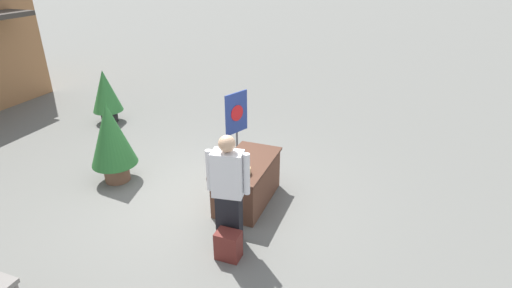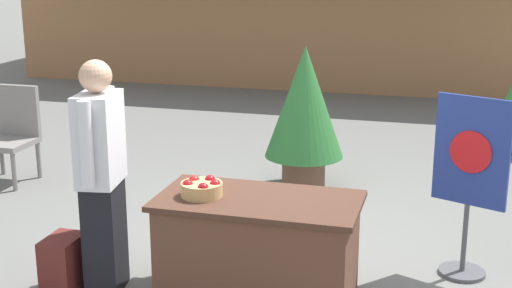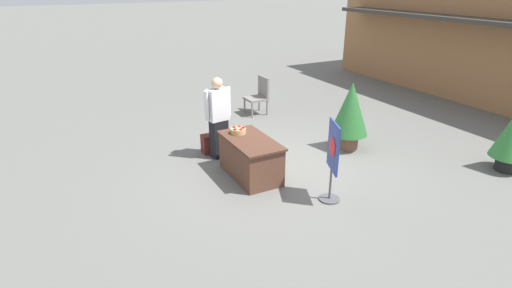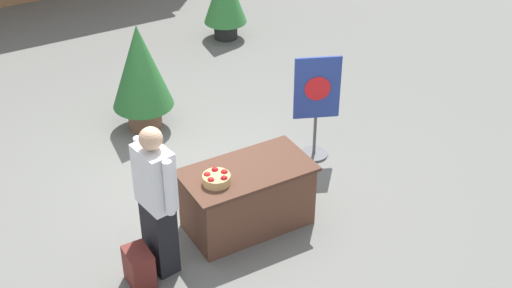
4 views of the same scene
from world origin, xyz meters
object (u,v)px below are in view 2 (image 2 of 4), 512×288
Objects in this scene: apple_basket at (202,188)px; potted_plant_far_left at (305,108)px; person_visitor at (101,176)px; patio_chair at (11,130)px; backpack at (64,264)px; poster_board at (469,180)px; display_table at (258,248)px.

potted_plant_far_left is (0.20, 2.60, 0.05)m from apple_basket.
person_visitor is 3.12m from patio_chair.
backpack is 3.15m from potted_plant_far_left.
patio_chair is (-2.95, 2.04, -0.26)m from apple_basket.
poster_board is (2.56, 0.97, -0.11)m from person_visitor.
patio_chair is (-2.23, 2.16, -0.32)m from person_visitor.
apple_basket is 0.17× the size of person_visitor.
person_visitor is at bearing 45.96° from patio_chair.
apple_basket reaches higher than display_table.
potted_plant_far_left is (-0.20, 2.54, 0.49)m from display_table.
poster_board reaches higher than apple_basket.
display_table reaches higher than backpack.
poster_board is at bearing 25.04° from apple_basket.
potted_plant_far_left is at bearing 62.36° from person_visitor.
patio_chair is at bearing 130.52° from backpack.
backpack is (-0.29, -0.11, -0.67)m from person_visitor.
patio_chair is at bearing 149.39° from display_table.
person_visitor reaches higher than patio_chair.
backpack is at bearing 40.57° from patio_chair.
patio_chair reaches higher than backpack.
backpack is 3.10m from poster_board.
display_table is at bearing 8.58° from apple_basket.
apple_basket is at bearing 0.15° from person_visitor.
apple_basket reaches higher than backpack.
patio_chair is 0.68× the size of potted_plant_far_left.
poster_board is at bearing -46.86° from potted_plant_far_left.
apple_basket is 1.21m from backpack.
poster_board is 1.36× the size of patio_chair.
potted_plant_far_left reaches higher than patio_chair.
display_table is 0.83× the size of person_visitor.
person_visitor is at bearing 20.11° from backpack.
person_visitor is 0.74m from backpack.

